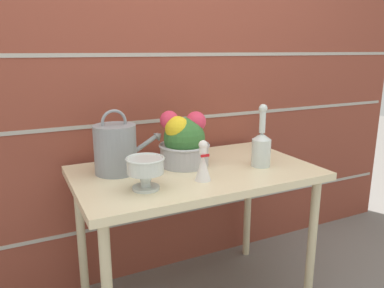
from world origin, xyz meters
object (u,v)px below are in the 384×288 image
watering_can (116,148)px  figurine_vase (203,164)px  glass_decanter (261,146)px  crystal_pedestal_bowl (145,168)px  flower_planter (184,141)px

watering_can → figurine_vase: 0.42m
watering_can → glass_decanter: (0.67, -0.21, -0.02)m
watering_can → crystal_pedestal_bowl: watering_can is taller
flower_planter → figurine_vase: bearing=-94.4°
flower_planter → glass_decanter: glass_decanter is taller
flower_planter → glass_decanter: 0.39m
crystal_pedestal_bowl → flower_planter: (0.28, 0.23, 0.03)m
figurine_vase → watering_can: bearing=138.8°
figurine_vase → flower_planter: bearing=85.6°
watering_can → crystal_pedestal_bowl: size_ratio=2.11×
glass_decanter → crystal_pedestal_bowl: bearing=-175.0°
watering_can → flower_planter: size_ratio=1.23×
crystal_pedestal_bowl → glass_decanter: size_ratio=0.52×
crystal_pedestal_bowl → glass_decanter: 0.63m
watering_can → glass_decanter: glass_decanter is taller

